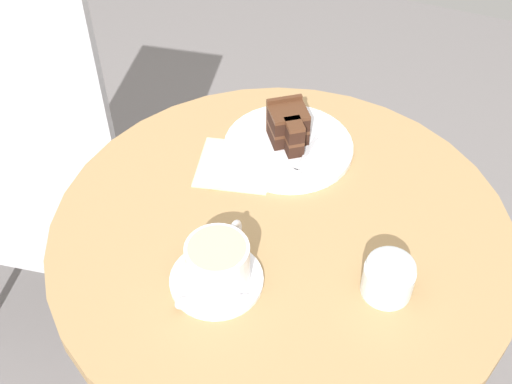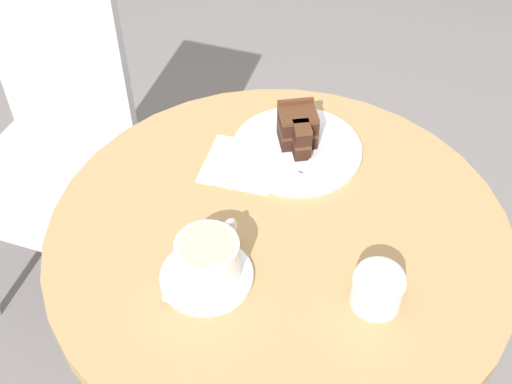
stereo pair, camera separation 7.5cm
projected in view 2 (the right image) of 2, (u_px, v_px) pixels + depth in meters
The scene contains 10 objects.
cafe_table at pixel (277, 277), 1.12m from camera, with size 0.75×0.75×0.76m.
saucer at pixel (207, 276), 0.96m from camera, with size 0.14×0.14×0.01m.
coffee_cup at pixel (208, 257), 0.93m from camera, with size 0.13×0.09×0.07m.
teaspoon at pixel (189, 295), 0.93m from camera, with size 0.06×0.10×0.00m.
cake_plate at pixel (297, 149), 1.16m from camera, with size 0.23×0.23×0.01m.
cake_slice at pixel (298, 128), 1.14m from camera, with size 0.10×0.09×0.07m.
fork at pixel (307, 166), 1.11m from camera, with size 0.16×0.02×0.00m.
napkin at pixel (245, 164), 1.13m from camera, with size 0.16×0.17×0.00m.
cafe_chair at pixel (52, 128), 1.56m from camera, with size 0.44×0.44×0.91m.
sugar_pot at pixel (378, 287), 0.91m from camera, with size 0.07×0.07×0.07m.
Camera 2 is at (-0.61, -0.30, 1.53)m, focal length 45.00 mm.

